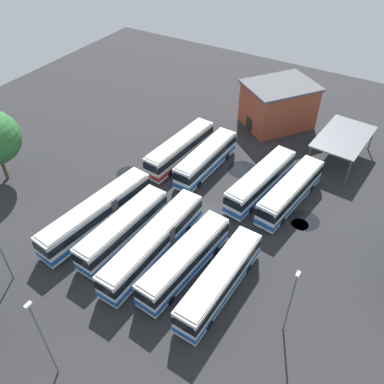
{
  "coord_description": "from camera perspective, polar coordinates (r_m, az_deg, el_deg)",
  "views": [
    {
      "loc": [
        30.33,
        17.59,
        33.44
      ],
      "look_at": [
        -1.66,
        -1.55,
        1.53
      ],
      "focal_mm": 37.84,
      "sensor_mm": 36.0,
      "label": 1
    }
  ],
  "objects": [
    {
      "name": "bus_row0_slot0",
      "position": [
        55.85,
        -1.67,
        6.1
      ],
      "size": [
        12.76,
        3.58,
        3.5
      ],
      "color": "silver",
      "rests_on": "ground_plane"
    },
    {
      "name": "bus_row0_slot4",
      "position": [
        50.04,
        13.69,
        0.04
      ],
      "size": [
        12.46,
        4.17,
        3.5
      ],
      "color": "silver",
      "rests_on": "ground_plane"
    },
    {
      "name": "bus_row1_slot1",
      "position": [
        44.72,
        -9.67,
        -5.13
      ],
      "size": [
        12.51,
        3.34,
        3.5
      ],
      "color": "silver",
      "rests_on": "ground_plane"
    },
    {
      "name": "maintenance_shelter",
      "position": [
        58.97,
        20.62,
        7.26
      ],
      "size": [
        10.46,
        6.89,
        3.68
      ],
      "color": "slate",
      "rests_on": "ground_plane"
    },
    {
      "name": "puddle_between_rows",
      "position": [
        49.88,
        -16.33,
        -3.58
      ],
      "size": [
        2.58,
        2.58,
        0.01
      ],
      "primitive_type": "cylinder",
      "color": "black",
      "rests_on": "ground_plane"
    },
    {
      "name": "lamp_post_near_entrance",
      "position": [
        43.0,
        -25.28,
        -7.59
      ],
      "size": [
        0.56,
        0.28,
        7.31
      ],
      "color": "slate",
      "rests_on": "ground_plane"
    },
    {
      "name": "puddle_back_corner",
      "position": [
        55.05,
        -8.92,
        2.59
      ],
      "size": [
        3.29,
        3.29,
        0.01
      ],
      "primitive_type": "cylinder",
      "color": "black",
      "rests_on": "ground_plane"
    },
    {
      "name": "depot_building",
      "position": [
        64.61,
        12.05,
        11.94
      ],
      "size": [
        12.86,
        12.36,
        6.75
      ],
      "color": "#99422D",
      "rests_on": "ground_plane"
    },
    {
      "name": "puddle_centre_drain",
      "position": [
        55.45,
        7.12,
        3.12
      ],
      "size": [
        4.05,
        4.05,
        0.01
      ],
      "primitive_type": "cylinder",
      "color": "black",
      "rests_on": "ground_plane"
    },
    {
      "name": "ground_plane",
      "position": [
        48.45,
        0.56,
        -3.08
      ],
      "size": [
        95.99,
        95.99,
        0.0
      ],
      "primitive_type": "plane",
      "color": "#28282B"
    },
    {
      "name": "bus_row1_slot4",
      "position": [
        39.66,
        3.94,
        -12.37
      ],
      "size": [
        12.57,
        3.08,
        3.5
      ],
      "color": "silver",
      "rests_on": "ground_plane"
    },
    {
      "name": "puddle_near_shelter",
      "position": [
        49.43,
        15.51,
        -3.86
      ],
      "size": [
        3.62,
        3.62,
        0.01
      ],
      "primitive_type": "cylinder",
      "color": "black",
      "rests_on": "ground_plane"
    },
    {
      "name": "lamp_post_mid_lot",
      "position": [
        34.21,
        -20.23,
        -18.81
      ],
      "size": [
        0.56,
        0.28,
        9.76
      ],
      "color": "slate",
      "rests_on": "ground_plane"
    },
    {
      "name": "bus_row0_slot3",
      "position": [
        50.91,
        9.66,
        1.53
      ],
      "size": [
        12.85,
        4.29,
        3.5
      ],
      "color": "silver",
      "rests_on": "ground_plane"
    },
    {
      "name": "bus_row0_slot1",
      "position": [
        53.91,
        1.97,
        4.67
      ],
      "size": [
        11.85,
        3.09,
        3.5
      ],
      "color": "silver",
      "rests_on": "ground_plane"
    },
    {
      "name": "bus_row1_slot2",
      "position": [
        42.89,
        -5.39,
        -7.11
      ],
      "size": [
        15.19,
        3.09,
        3.5
      ],
      "color": "silver",
      "rests_on": "ground_plane"
    },
    {
      "name": "bus_row1_slot0",
      "position": [
        47.09,
        -13.19,
        -2.91
      ],
      "size": [
        15.31,
        4.3,
        3.5
      ],
      "color": "silver",
      "rests_on": "ground_plane"
    },
    {
      "name": "bus_row1_slot3",
      "position": [
        41.17,
        -1.03,
        -9.56
      ],
      "size": [
        12.6,
        3.67,
        3.5
      ],
      "color": "silver",
      "rests_on": "ground_plane"
    },
    {
      "name": "lamp_post_far_corner",
      "position": [
        36.13,
        13.76,
        -14.61
      ],
      "size": [
        0.56,
        0.28,
        8.04
      ],
      "color": "slate",
      "rests_on": "ground_plane"
    },
    {
      "name": "puddle_front_lane",
      "position": [
        48.81,
        14.97,
        -4.43
      ],
      "size": [
        2.02,
        2.02,
        0.01
      ],
      "primitive_type": "cylinder",
      "color": "black",
      "rests_on": "ground_plane"
    }
  ]
}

